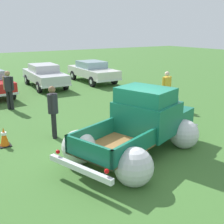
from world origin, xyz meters
TOP-DOWN VIEW (x-y plane):
  - ground_plane at (0.00, 0.00)m, footprint 80.00×80.00m
  - vintage_pickup_truck at (0.37, 0.12)m, footprint 4.99×3.80m
  - show_car_2 at (1.29, 11.06)m, footprint 2.03×4.63m
  - show_car_3 at (4.70, 10.98)m, footprint 1.94×4.66m
  - spectator_0 at (-1.46, 2.54)m, footprint 0.41×0.54m
  - spectator_1 at (4.30, 3.23)m, footprint 0.53×0.35m
  - spectator_2 at (-1.85, 6.94)m, footprint 0.48×0.48m
  - lane_cone_0 at (-3.07, 2.70)m, footprint 0.36×0.36m

SIDE VIEW (x-z plane):
  - ground_plane at x=0.00m, z-range 0.00..0.00m
  - lane_cone_0 at x=-3.07m, z-range 0.00..0.63m
  - vintage_pickup_truck at x=0.37m, z-range -0.22..1.74m
  - show_car_2 at x=1.29m, z-range 0.07..1.50m
  - show_car_3 at x=4.70m, z-range 0.07..1.50m
  - spectator_1 at x=4.30m, z-range 0.12..1.85m
  - spectator_2 at x=-1.85m, z-range 0.13..1.91m
  - spectator_0 at x=-1.46m, z-range 0.13..1.92m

